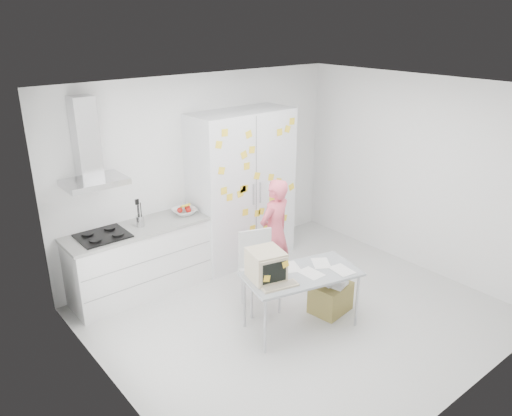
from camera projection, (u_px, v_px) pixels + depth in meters
floor at (297, 315)px, 6.08m from camera, size 4.50×4.00×0.02m
walls at (260, 195)px, 6.11m from camera, size 4.52×4.01×2.70m
ceiling at (305, 89)px, 5.10m from camera, size 4.50×4.00×0.02m
counter_run at (140, 259)px, 6.43m from camera, size 1.84×0.63×1.28m
range_hood at (88, 151)px, 5.73m from camera, size 0.70×0.48×1.01m
tall_cabinet at (242, 187)px, 7.16m from camera, size 1.50×0.68×2.20m
person at (275, 232)px, 6.59m from camera, size 0.59×0.44×1.46m
desk at (280, 270)px, 5.50m from camera, size 1.41×0.94×1.03m
chair at (258, 265)px, 6.09m from camera, size 0.56×0.56×0.98m
cardboard_box at (331, 297)px, 6.10m from camera, size 0.51×0.43×0.41m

